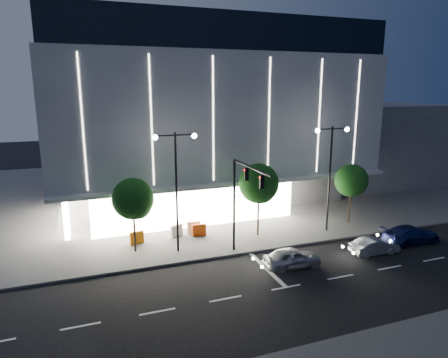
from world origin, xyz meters
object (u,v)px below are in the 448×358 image
at_px(traffic_mast, 242,191).
at_px(barrier_a, 137,238).
at_px(tree_right, 351,182).
at_px(barrier_d, 177,231).
at_px(tree_left, 133,201).
at_px(street_lamp_east, 330,163).
at_px(barrier_c, 199,230).
at_px(car_lead, 292,258).
at_px(barrier_b, 194,227).
at_px(street_lamp_west, 176,175).
at_px(tree_mid, 259,186).
at_px(car_second, 374,246).
at_px(car_third, 411,234).

xyz_separation_m(traffic_mast, barrier_a, (-6.69, 5.12, -4.38)).
distance_m(tree_right, barrier_a, 19.05).
bearing_deg(barrier_d, tree_right, -31.85).
height_order(tree_left, tree_right, tree_left).
distance_m(street_lamp_east, barrier_c, 12.11).
relative_size(car_lead, barrier_a, 3.65).
height_order(tree_left, car_lead, tree_left).
bearing_deg(tree_left, tree_right, -0.00).
bearing_deg(barrier_b, barrier_d, -159.49).
distance_m(street_lamp_west, tree_left, 3.69).
bearing_deg(barrier_b, tree_mid, -14.64).
relative_size(car_second, barrier_c, 3.38).
distance_m(barrier_a, barrier_b, 4.86).
distance_m(car_second, barrier_a, 18.00).
height_order(tree_right, car_third, tree_right).
bearing_deg(street_lamp_east, tree_right, 18.63).
bearing_deg(tree_mid, car_second, -43.53).
bearing_deg(street_lamp_east, traffic_mast, -163.52).
distance_m(street_lamp_east, tree_left, 16.12).
xyz_separation_m(traffic_mast, street_lamp_west, (-4.00, 2.66, 0.93)).
xyz_separation_m(tree_left, barrier_a, (0.29, 1.44, -3.38)).
bearing_deg(traffic_mast, car_lead, -41.10).
height_order(car_lead, barrier_b, car_lead).
bearing_deg(tree_left, street_lamp_west, -18.94).
distance_m(street_lamp_east, barrier_b, 12.52).
height_order(car_second, barrier_c, car_second).
height_order(street_lamp_west, barrier_b, street_lamp_west).
xyz_separation_m(car_second, barrier_c, (-11.21, 7.62, 0.04)).
height_order(traffic_mast, barrier_a, traffic_mast).
height_order(traffic_mast, barrier_b, traffic_mast).
relative_size(traffic_mast, tree_right, 1.28).
xyz_separation_m(traffic_mast, car_second, (9.60, -2.56, -4.41)).
bearing_deg(barrier_a, tree_left, -113.64).
height_order(street_lamp_east, car_lead, street_lamp_east).
xyz_separation_m(tree_left, barrier_d, (3.56, 1.88, -3.38)).
xyz_separation_m(street_lamp_east, tree_right, (3.03, 1.02, -2.07)).
bearing_deg(street_lamp_east, street_lamp_west, 180.00).
height_order(car_third, barrier_b, car_third).
xyz_separation_m(tree_right, barrier_c, (-13.65, 1.38, -3.23)).
bearing_deg(tree_right, tree_mid, 180.00).
bearing_deg(tree_left, car_lead, -32.05).
bearing_deg(car_lead, tree_right, -54.49).
distance_m(tree_mid, car_lead, 7.12).
bearing_deg(barrier_c, barrier_a, -173.72).
xyz_separation_m(tree_mid, barrier_d, (-6.44, 1.88, -3.68)).
bearing_deg(tree_right, street_lamp_west, -176.36).
distance_m(street_lamp_east, barrier_d, 13.81).
distance_m(car_second, barrier_d, 15.34).
bearing_deg(tree_left, barrier_c, 14.42).
height_order(traffic_mast, barrier_d, traffic_mast).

